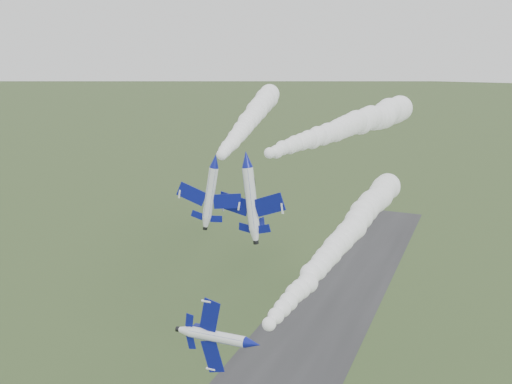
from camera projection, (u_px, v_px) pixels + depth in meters
jet_lead at (253, 344)px, 66.94m from camera, size 3.33×11.63×9.60m
smoke_trail_jet_lead at (345, 236)px, 96.90m from camera, size 8.32×65.71×5.45m
jet_pair_left at (215, 161)px, 86.45m from camera, size 10.27×12.16×3.30m
smoke_trail_jet_pair_left at (252, 117)px, 120.33m from camera, size 20.99×65.73×5.29m
jet_pair_right at (246, 159)px, 85.39m from camera, size 12.16×14.38×3.73m
smoke_trail_jet_pair_right at (346, 127)px, 109.23m from camera, size 17.70×55.39×5.77m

